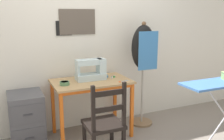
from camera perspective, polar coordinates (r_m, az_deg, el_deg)
The scene contains 11 objects.
wall_back at distance 3.47m, azimuth -6.94°, elevation 7.42°, with size 10.00×0.07×2.55m.
sewing_table at distance 3.23m, azimuth -4.66°, elevation -4.17°, with size 0.99×0.61×0.75m.
sewing_machine at distance 3.23m, azimuth -4.56°, elevation -0.01°, with size 0.40×0.18×0.29m.
fabric_bowl at distance 3.05m, azimuth -10.78°, elevation -2.97°, with size 0.12×0.12×0.04m.
scissors at distance 3.15m, azimuth 2.35°, elevation -2.63°, with size 0.15×0.06×0.01m.
thread_spool_near_machine at distance 3.35m, azimuth -1.17°, elevation -1.46°, with size 0.04×0.04×0.03m.
thread_spool_mid_table at distance 3.30m, azimuth -0.06°, elevation -1.66°, with size 0.03×0.03×0.03m.
thread_spool_far_edge at distance 3.34m, azimuth 0.50°, elevation -1.50°, with size 0.03×0.03×0.03m.
wooden_chair at distance 2.76m, azimuth -1.74°, elevation -12.28°, with size 0.40×0.38×0.91m.
filing_cabinet at distance 3.30m, azimuth -18.91°, elevation -10.53°, with size 0.40×0.48×0.65m.
dress_form at distance 3.51m, azimuth 7.16°, elevation 4.10°, with size 0.35×0.32×1.49m.
Camera 1 is at (-1.00, -2.63, 1.58)m, focal length 40.00 mm.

